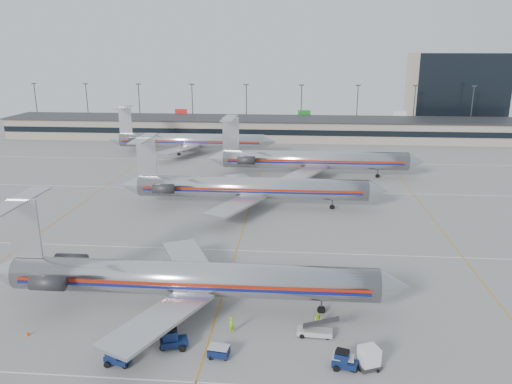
# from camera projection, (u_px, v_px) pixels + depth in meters

# --- Properties ---
(ground) EXTENTS (260.00, 260.00, 0.00)m
(ground) POSITION_uv_depth(u_px,v_px,m) (226.00, 284.00, 58.28)
(ground) COLOR gray
(ground) RESTS_ON ground
(apron_markings) EXTENTS (160.00, 0.15, 0.02)m
(apron_markings) POSITION_uv_depth(u_px,v_px,m) (237.00, 250.00, 67.85)
(apron_markings) COLOR silver
(apron_markings) RESTS_ON ground
(terminal) EXTENTS (162.00, 17.00, 6.25)m
(terminal) POSITION_uv_depth(u_px,v_px,m) (271.00, 128.00, 151.21)
(terminal) COLOR gray
(terminal) RESTS_ON ground
(light_mast_row) EXTENTS (163.60, 0.40, 15.28)m
(light_mast_row) POSITION_uv_depth(u_px,v_px,m) (274.00, 105.00, 163.14)
(light_mast_row) COLOR #38383D
(light_mast_row) RESTS_ON ground
(distant_building) EXTENTS (30.00, 20.00, 25.00)m
(distant_building) POSITION_uv_depth(u_px,v_px,m) (455.00, 90.00, 172.44)
(distant_building) COLOR tan
(distant_building) RESTS_ON ground
(jet_foreground) EXTENTS (44.78, 26.37, 11.72)m
(jet_foreground) POSITION_uv_depth(u_px,v_px,m) (184.00, 278.00, 52.06)
(jet_foreground) COLOR silver
(jet_foreground) RESTS_ON ground
(jet_second_row) EXTENTS (46.01, 27.09, 12.04)m
(jet_second_row) POSITION_uv_depth(u_px,v_px,m) (246.00, 187.00, 85.55)
(jet_second_row) COLOR silver
(jet_second_row) RESTS_ON ground
(jet_third_row) EXTENTS (46.05, 28.33, 12.59)m
(jet_third_row) POSITION_uv_depth(u_px,v_px,m) (310.00, 160.00, 106.21)
(jet_third_row) COLOR silver
(jet_third_row) RESTS_ON ground
(jet_back_row) EXTENTS (44.23, 27.20, 12.09)m
(jet_back_row) POSITION_uv_depth(u_px,v_px,m) (188.00, 140.00, 129.27)
(jet_back_row) COLOR silver
(jet_back_row) RESTS_ON ground
(tug_left) EXTENTS (2.41, 1.63, 1.79)m
(tug_left) POSITION_uv_depth(u_px,v_px,m) (116.00, 356.00, 43.14)
(tug_left) COLOR #0A173C
(tug_left) RESTS_ON ground
(tug_center) EXTENTS (2.74, 2.00, 2.00)m
(tug_center) POSITION_uv_depth(u_px,v_px,m) (172.00, 339.00, 45.54)
(tug_center) COLOR #0A173C
(tug_center) RESTS_ON ground
(tug_right) EXTENTS (2.35, 1.66, 1.73)m
(tug_right) POSITION_uv_depth(u_px,v_px,m) (344.00, 360.00, 42.63)
(tug_right) COLOR #0A173C
(tug_right) RESTS_ON ground
(cart_inner) EXTENTS (1.97, 1.48, 1.03)m
(cart_inner) POSITION_uv_depth(u_px,v_px,m) (219.00, 352.00, 44.28)
(cart_inner) COLOR #0A173C
(cart_inner) RESTS_ON ground
(cart_outer) EXTENTS (2.03, 1.54, 1.06)m
(cart_outer) POSITION_uv_depth(u_px,v_px,m) (343.00, 362.00, 42.84)
(cart_outer) COLOR #0A173C
(cart_outer) RESTS_ON ground
(uld_container) EXTENTS (2.32, 2.15, 1.97)m
(uld_container) POSITION_uv_depth(u_px,v_px,m) (369.00, 358.00, 42.66)
(uld_container) COLOR #2D2D30
(uld_container) RESTS_ON ground
(belt_loader) EXTENTS (3.98, 1.40, 2.09)m
(belt_loader) POSITION_uv_depth(u_px,v_px,m) (316.00, 331.00, 47.51)
(belt_loader) COLOR #A8A8A8
(belt_loader) RESTS_ON ground
(ramp_worker_near) EXTENTS (0.73, 0.68, 1.66)m
(ramp_worker_near) POSITION_uv_depth(u_px,v_px,m) (232.00, 325.00, 47.96)
(ramp_worker_near) COLOR #85D814
(ramp_worker_near) RESTS_ON ground
(ramp_worker_far) EXTENTS (0.88, 0.76, 1.56)m
(ramp_worker_far) POSITION_uv_depth(u_px,v_px,m) (318.00, 320.00, 48.92)
(ramp_worker_far) COLOR #A8E515
(ramp_worker_far) RESTS_ON ground
(cone_right) EXTENTS (0.51, 0.51, 0.61)m
(cone_right) POSITION_uv_depth(u_px,v_px,m) (378.00, 355.00, 44.26)
(cone_right) COLOR #D85507
(cone_right) RESTS_ON ground
(cone_left) EXTENTS (0.47, 0.47, 0.53)m
(cone_left) POSITION_uv_depth(u_px,v_px,m) (27.00, 333.00, 47.69)
(cone_left) COLOR #D85507
(cone_left) RESTS_ON ground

